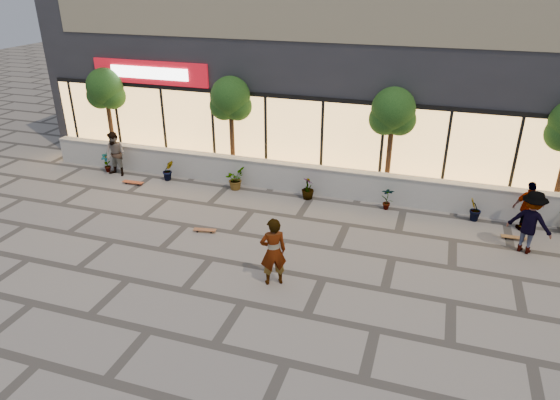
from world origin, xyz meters
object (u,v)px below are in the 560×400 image
(skater_left, at_px, (115,154))
(skater_right_near, at_px, (528,206))
(tree_midwest, at_px, (231,101))
(skater_right_far, at_px, (530,222))
(tree_mideast, at_px, (393,114))
(skater_center, at_px, (273,252))
(skateboard_center, at_px, (205,230))
(tree_west, at_px, (106,91))
(skateboard_left, at_px, (133,182))
(skateboard_right_near, at_px, (514,237))

(skater_left, bearing_deg, skater_right_near, 4.89)
(tree_midwest, height_order, skater_right_far, tree_midwest)
(tree_mideast, distance_m, skater_center, 7.25)
(skater_center, distance_m, skateboard_center, 3.64)
(tree_mideast, relative_size, skateboard_center, 5.29)
(tree_midwest, height_order, skater_center, tree_midwest)
(tree_west, xyz_separation_m, skater_center, (9.44, -6.64, -2.05))
(skater_left, bearing_deg, skater_right_far, -0.67)
(skater_center, relative_size, skateboard_left, 2.23)
(skater_left, xyz_separation_m, skater_right_near, (14.88, 0.05, -0.07))
(tree_mideast, xyz_separation_m, skateboard_left, (-9.29, -2.06, -2.90))
(tree_mideast, xyz_separation_m, skater_center, (-2.06, -6.64, -2.05))
(skater_right_near, bearing_deg, tree_midwest, -24.93)
(skater_center, height_order, skateboard_center, skater_center)
(skater_left, distance_m, skateboard_right_near, 14.56)
(skater_right_near, height_order, skater_right_far, skater_right_far)
(tree_mideast, bearing_deg, skateboard_center, -136.88)
(skater_center, distance_m, skateboard_left, 8.60)
(tree_mideast, distance_m, skateboard_center, 7.44)
(tree_mideast, xyz_separation_m, skater_right_near, (4.50, -1.40, -2.17))
(tree_west, distance_m, skateboard_center, 8.52)
(skater_left, distance_m, skateboard_center, 6.33)
(tree_mideast, height_order, skateboard_left, tree_mideast)
(skater_right_near, relative_size, skateboard_left, 1.92)
(skater_center, relative_size, skateboard_right_near, 2.53)
(skater_center, relative_size, skater_left, 1.07)
(skateboard_center, bearing_deg, skateboard_left, 138.58)
(tree_west, relative_size, skater_right_far, 2.07)
(tree_west, relative_size, skater_left, 2.22)
(tree_mideast, bearing_deg, skater_left, -172.06)
(tree_mideast, xyz_separation_m, skateboard_center, (-5.00, -4.68, -2.91))
(skater_right_near, bearing_deg, skateboard_left, -14.58)
(skateboard_center, bearing_deg, skateboard_right_near, 5.17)
(skater_left, height_order, skater_right_far, skater_right_far)
(tree_mideast, xyz_separation_m, skater_right_far, (4.37, -2.84, -2.04))
(tree_west, xyz_separation_m, skater_right_far, (15.87, -2.84, -2.04))
(skateboard_left, bearing_deg, skateboard_right_near, -1.82)
(tree_midwest, relative_size, skater_right_near, 2.42)
(tree_midwest, relative_size, skateboard_right_near, 5.27)
(skater_center, height_order, skater_left, skater_center)
(skater_left, height_order, skateboard_center, skater_left)
(tree_midwest, bearing_deg, skater_right_far, -15.29)
(tree_west, relative_size, skater_right_near, 2.42)
(skater_left, relative_size, skateboard_right_near, 2.37)
(skater_left, relative_size, skateboard_center, 2.38)
(skateboard_right_near, bearing_deg, tree_west, 169.11)
(tree_west, relative_size, skateboard_left, 4.65)
(tree_west, xyz_separation_m, skater_right_near, (16.00, -1.40, -2.17))
(skater_right_near, distance_m, skateboard_right_near, 1.13)
(skater_right_far, distance_m, skateboard_left, 13.71)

